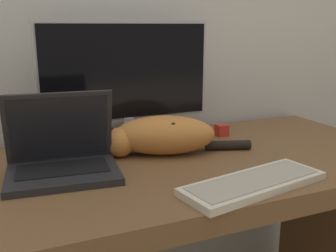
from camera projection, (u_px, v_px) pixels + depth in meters
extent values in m
cube|color=brown|center=(165.00, 171.00, 1.20)|extent=(1.61, 0.71, 0.06)
cylinder|color=#B2B2B7|center=(129.00, 141.00, 1.38)|extent=(0.22, 0.22, 0.02)
cylinder|color=#B2B2B7|center=(128.00, 128.00, 1.37)|extent=(0.04, 0.04, 0.08)
cube|color=#B2B2B7|center=(126.00, 71.00, 1.33)|extent=(0.60, 0.02, 0.34)
cube|color=black|center=(127.00, 72.00, 1.32)|extent=(0.57, 0.01, 0.31)
cube|color=#232326|center=(63.00, 174.00, 1.07)|extent=(0.32, 0.24, 0.02)
cube|color=black|center=(63.00, 168.00, 1.08)|extent=(0.26, 0.14, 0.00)
cube|color=#232326|center=(59.00, 127.00, 1.12)|extent=(0.30, 0.10, 0.21)
cube|color=black|center=(59.00, 128.00, 1.11)|extent=(0.27, 0.08, 0.18)
cube|color=beige|center=(254.00, 184.00, 1.01)|extent=(0.42, 0.21, 0.02)
cube|color=#ABA393|center=(254.00, 179.00, 1.01)|extent=(0.39, 0.18, 0.00)
ellipsoid|color=#C67A38|center=(165.00, 135.00, 1.26)|extent=(0.36, 0.24, 0.13)
ellipsoid|color=black|center=(170.00, 125.00, 1.25)|extent=(0.17, 0.15, 0.05)
sphere|color=#C67A38|center=(120.00, 142.00, 1.24)|extent=(0.09, 0.09, 0.09)
cone|color=black|center=(112.00, 131.00, 1.23)|extent=(0.04, 0.04, 0.03)
cone|color=black|center=(126.00, 130.00, 1.23)|extent=(0.04, 0.04, 0.03)
cylinder|color=black|center=(228.00, 145.00, 1.31)|extent=(0.15, 0.08, 0.03)
cube|color=red|center=(222.00, 130.00, 1.48)|extent=(0.04, 0.04, 0.04)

